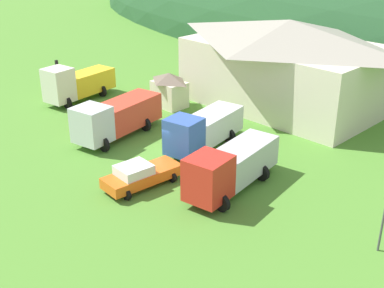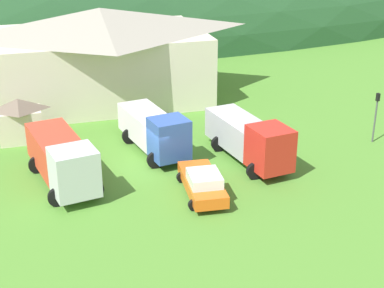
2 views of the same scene
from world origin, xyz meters
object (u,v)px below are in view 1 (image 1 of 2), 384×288
tow_truck_silver (115,117)px  service_pickup_orange (140,175)px  depot_building (287,62)px  traffic_light_east (384,213)px  traffic_light_west (58,76)px  heavy_rig_striped (76,83)px  box_truck_blue (202,129)px  crane_truck_red (230,167)px  traffic_cone_near_pickup (142,125)px  play_shed_cream (169,89)px

tow_truck_silver → service_pickup_orange: 8.58m
depot_building → traffic_light_east: size_ratio=5.03×
service_pickup_orange → traffic_light_east: size_ratio=1.48×
depot_building → tow_truck_silver: bearing=-106.8°
tow_truck_silver → traffic_light_west: traffic_light_west is taller
heavy_rig_striped → traffic_light_west: 1.75m
traffic_light_west → box_truck_blue: bearing=5.5°
traffic_light_east → traffic_light_west: bearing=178.4°
heavy_rig_striped → traffic_light_east: bearing=77.6°
heavy_rig_striped → box_truck_blue: heavy_rig_striped is taller
crane_truck_red → traffic_cone_near_pickup: bearing=-112.9°
depot_building → box_truck_blue: bearing=-82.7°
depot_building → service_pickup_orange: (2.85, -19.63, -3.21)m
crane_truck_red → heavy_rig_striped: bearing=-106.2°
traffic_light_east → traffic_cone_near_pickup: 22.55m
tow_truck_silver → traffic_cone_near_pickup: 3.51m
play_shed_cream → tow_truck_silver: 8.20m
box_truck_blue → traffic_cone_near_pickup: (-6.94, -0.16, -1.64)m
depot_building → crane_truck_red: 17.70m
box_truck_blue → service_pickup_orange: 7.13m
crane_truck_red → traffic_cone_near_pickup: size_ratio=16.19×
heavy_rig_striped → service_pickup_orange: size_ratio=1.38×
play_shed_cream → crane_truck_red: (14.38, -8.01, 0.05)m
depot_building → tow_truck_silver: size_ratio=2.20×
traffic_cone_near_pickup → depot_building: bearing=67.5°
play_shed_cream → service_pickup_orange: size_ratio=0.60×
depot_building → crane_truck_red: bearing=-65.6°
heavy_rig_striped → traffic_light_east: (31.43, -2.05, 0.50)m
traffic_light_west → tow_truck_silver: bearing=-7.9°
depot_building → heavy_rig_striped: depot_building is taller
depot_building → heavy_rig_striped: size_ratio=2.46×
play_shed_cream → traffic_light_east: traffic_light_east is taller
heavy_rig_striped → crane_truck_red: heavy_rig_striped is taller
play_shed_cream → box_truck_blue: box_truck_blue is taller
play_shed_cream → traffic_light_west: size_ratio=0.82×
traffic_light_west → traffic_light_east: traffic_light_west is taller
heavy_rig_striped → traffic_light_west: traffic_light_west is taller
crane_truck_red → traffic_light_west: 22.91m
depot_building → traffic_light_east: bearing=-41.9°
box_truck_blue → depot_building: bearing=176.9°
play_shed_cream → traffic_light_west: traffic_light_west is taller
crane_truck_red → service_pickup_orange: bearing=-59.1°
play_shed_cream → traffic_cone_near_pickup: bearing=-69.5°
traffic_light_east → traffic_cone_near_pickup: size_ratio=7.18×
play_shed_cream → service_pickup_orange: (9.98, -11.66, -0.81)m
box_truck_blue → traffic_light_west: traffic_light_west is taller
depot_building → play_shed_cream: size_ratio=5.67×
traffic_light_west → traffic_cone_near_pickup: bearing=8.3°
box_truck_blue → crane_truck_red: size_ratio=0.95×
crane_truck_red → tow_truck_silver: bearing=-99.5°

